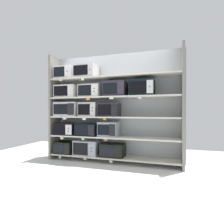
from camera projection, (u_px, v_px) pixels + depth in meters
ground at (94, 178)px, 3.23m from camera, size 6.89×6.00×0.02m
back_panel at (115, 107)px, 4.41m from camera, size 3.09×0.04×2.46m
upright_left at (55, 107)px, 4.63m from camera, size 0.05×0.44×2.46m
upright_right at (183, 106)px, 3.73m from camera, size 0.05×0.44×2.46m
shelf_0 at (112, 157)px, 4.18m from camera, size 2.89×0.44×0.03m
microwave_0 at (66, 147)px, 4.53m from camera, size 0.44×0.42×0.27m
microwave_1 at (88, 147)px, 4.36m from camera, size 0.56×0.43×0.33m
microwave_2 at (113, 150)px, 4.17m from camera, size 0.52×0.38×0.28m
price_tag_0 at (60, 157)px, 4.33m from camera, size 0.05×0.00×0.05m
price_tag_1 at (85, 159)px, 4.14m from camera, size 0.07×0.00×0.03m
price_tag_2 at (111, 162)px, 3.95m from camera, size 0.07×0.00×0.04m
shelf_1 at (112, 137)px, 4.18m from camera, size 2.89×0.44×0.03m
microwave_3 at (67, 129)px, 4.52m from camera, size 0.50×0.43×0.28m
microwave_4 at (88, 129)px, 4.36m from camera, size 0.50×0.41×0.28m
microwave_5 at (109, 129)px, 4.20m from camera, size 0.42×0.37×0.32m
price_tag_3 at (62, 138)px, 4.31m from camera, size 0.08×0.00×0.04m
price_tag_4 at (83, 139)px, 4.15m from camera, size 0.06×0.00×0.04m
price_tag_5 at (106, 140)px, 3.99m from camera, size 0.06×0.00×0.04m
shelf_2 at (112, 117)px, 4.18m from camera, size 2.89×0.44×0.03m
microwave_6 at (68, 109)px, 4.51m from camera, size 0.57×0.43×0.33m
microwave_7 at (89, 109)px, 4.34m from camera, size 0.43×0.35×0.32m
microwave_8 at (109, 110)px, 4.20m from camera, size 0.44×0.40×0.29m
price_tag_6 at (65, 119)px, 4.29m from camera, size 0.08×0.00×0.04m
price_tag_7 at (84, 119)px, 4.14m from camera, size 0.08×0.00×0.04m
price_tag_8 at (105, 119)px, 3.99m from camera, size 0.07×0.00×0.04m
shelf_3 at (112, 97)px, 4.18m from camera, size 2.89×0.44×0.03m
microwave_9 at (67, 92)px, 4.52m from camera, size 0.52×0.39×0.29m
microwave_10 at (90, 91)px, 4.33m from camera, size 0.50×0.35×0.29m
microwave_11 at (115, 89)px, 4.15m from camera, size 0.49×0.35×0.33m
microwave_12 at (142, 88)px, 3.97m from camera, size 0.51×0.39×0.33m
price_tag_9 at (88, 99)px, 4.11m from camera, size 0.08×0.00×0.04m
price_tag_10 at (111, 98)px, 3.95m from camera, size 0.09×0.00×0.04m
price_tag_11 at (140, 98)px, 3.77m from camera, size 0.05×0.00×0.04m
shelf_4 at (112, 77)px, 4.18m from camera, size 2.89×0.44×0.03m
microwave_13 at (66, 73)px, 4.53m from camera, size 0.45×0.40×0.30m
microwave_14 at (87, 72)px, 4.36m from camera, size 0.49×0.42×0.30m
price_tag_12 at (61, 80)px, 4.32m from camera, size 0.05×0.00×0.04m
price_tag_13 at (83, 79)px, 4.15m from camera, size 0.06×0.00×0.05m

